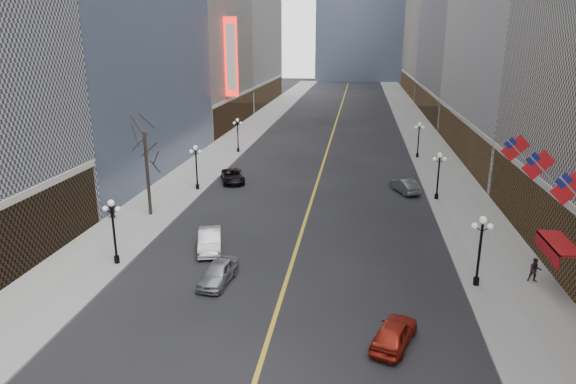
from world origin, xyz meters
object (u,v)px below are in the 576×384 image
(streetlamp_west_2, at_px, (196,163))
(streetlamp_west_3, at_px, (238,132))
(car_nb_near, at_px, (218,273))
(streetlamp_east_2, at_px, (439,171))
(car_nb_far, at_px, (233,176))
(car_sb_far, at_px, (405,186))
(streetlamp_east_3, at_px, (419,136))
(car_nb_mid, at_px, (210,240))
(car_sb_mid, at_px, (394,333))
(streetlamp_west_1, at_px, (113,225))
(streetlamp_east_1, at_px, (480,244))

(streetlamp_west_2, distance_m, streetlamp_west_3, 18.00)
(streetlamp_west_3, xyz_separation_m, car_nb_near, (7.57, -37.64, -2.20))
(streetlamp_east_2, height_order, streetlamp_west_2, same)
(streetlamp_east_2, height_order, car_nb_far, streetlamp_east_2)
(streetlamp_west_2, relative_size, car_nb_near, 1.10)
(streetlamp_west_2, bearing_deg, car_sb_far, 6.22)
(streetlamp_east_3, xyz_separation_m, car_sb_far, (-2.80, -15.73, -2.20))
(car_nb_mid, bearing_deg, car_sb_mid, -54.62)
(streetlamp_west_1, bearing_deg, streetlamp_east_3, 56.75)
(car_nb_near, height_order, car_sb_mid, car_nb_near)
(streetlamp_east_3, height_order, streetlamp_west_1, same)
(car_nb_mid, height_order, car_sb_far, car_nb_mid)
(streetlamp_east_3, distance_m, streetlamp_west_3, 23.60)
(streetlamp_east_2, xyz_separation_m, streetlamp_east_3, (0.00, 18.00, 0.00))
(streetlamp_east_1, xyz_separation_m, streetlamp_east_2, (0.00, 18.00, 0.00))
(car_nb_mid, relative_size, car_sb_far, 1.08)
(streetlamp_east_1, bearing_deg, streetlamp_east_2, 90.00)
(streetlamp_east_1, distance_m, car_sb_mid, 9.21)
(streetlamp_west_1, relative_size, streetlamp_west_2, 1.00)
(streetlamp_west_2, bearing_deg, car_nb_far, 52.16)
(streetlamp_west_3, xyz_separation_m, car_nb_far, (2.80, -14.40, -2.23))
(streetlamp_east_1, bearing_deg, streetlamp_east_3, 90.00)
(streetlamp_west_1, bearing_deg, car_nb_mid, 31.07)
(car_sb_mid, bearing_deg, car_nb_far, -42.13)
(streetlamp_west_1, xyz_separation_m, car_nb_near, (7.57, -1.64, -2.20))
(streetlamp_east_3, xyz_separation_m, car_nb_far, (-20.80, -14.40, -2.23))
(streetlamp_west_2, relative_size, car_sb_mid, 1.13)
(streetlamp_east_1, distance_m, streetlamp_west_3, 43.05)
(streetlamp_east_3, bearing_deg, streetlamp_west_2, -142.67)
(streetlamp_west_2, height_order, car_nb_near, streetlamp_west_2)
(streetlamp_east_2, relative_size, car_nb_mid, 0.99)
(streetlamp_east_1, bearing_deg, streetlamp_west_2, 142.67)
(streetlamp_west_3, bearing_deg, streetlamp_west_2, -90.00)
(streetlamp_east_1, xyz_separation_m, car_nb_mid, (-18.03, 3.36, -2.15))
(car_nb_far, relative_size, car_sb_mid, 1.21)
(car_nb_near, bearing_deg, streetlamp_west_1, 173.90)
(streetlamp_west_3, bearing_deg, streetlamp_east_1, -56.75)
(car_nb_mid, relative_size, car_nb_far, 0.94)
(car_nb_near, bearing_deg, streetlamp_east_2, 56.95)
(streetlamp_east_2, bearing_deg, car_nb_far, 170.17)
(streetlamp_east_1, height_order, car_nb_near, streetlamp_east_1)
(streetlamp_east_3, relative_size, car_sb_mid, 1.13)
(streetlamp_east_3, relative_size, car_sb_far, 1.07)
(streetlamp_east_3, relative_size, car_nb_mid, 0.99)
(streetlamp_east_2, bearing_deg, streetlamp_west_3, 142.67)
(streetlamp_east_2, relative_size, car_sb_far, 1.07)
(streetlamp_east_3, height_order, car_nb_far, streetlamp_east_3)
(car_nb_far, bearing_deg, car_sb_mid, -80.85)
(streetlamp_east_3, bearing_deg, streetlamp_east_2, -90.00)
(streetlamp_west_2, height_order, car_sb_mid, streetlamp_west_2)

